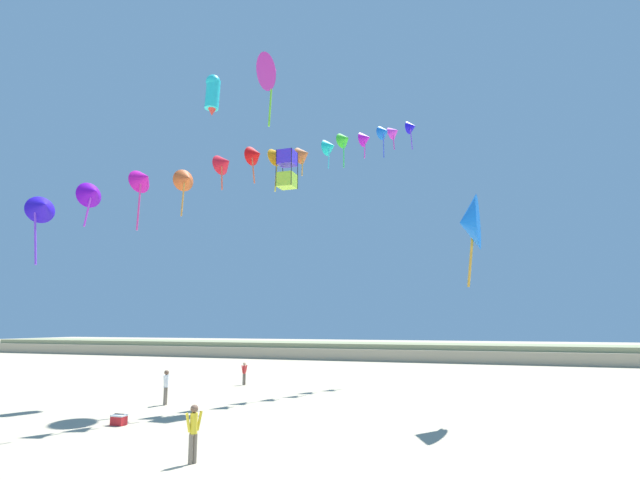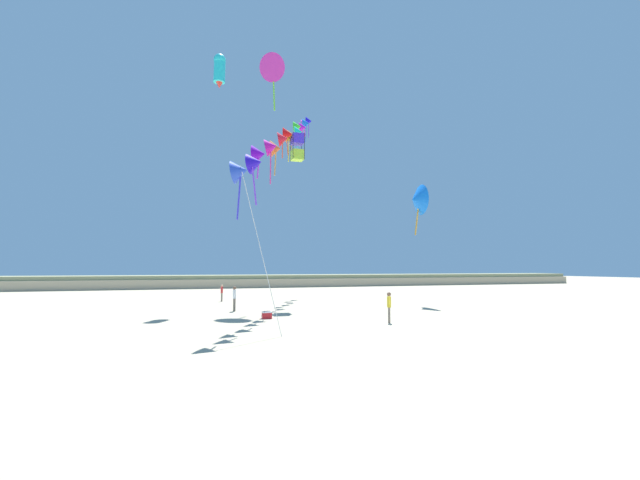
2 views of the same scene
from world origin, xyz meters
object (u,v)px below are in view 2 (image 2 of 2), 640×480
Objects in this scene: large_kite_outer_drift at (274,68)px; person_near_right at (234,297)px; large_kite_mid_trail at (220,70)px; large_kite_high_solo at (417,200)px; person_mid_center at (389,305)px; person_near_left at (222,292)px; large_kite_low_lead at (297,147)px; beach_cooler at (267,315)px.

person_near_right is at bearing -129.53° from large_kite_outer_drift.
large_kite_high_solo is (16.36, -3.69, -10.74)m from large_kite_mid_trail.
person_near_right is 11.75m from person_mid_center.
large_kite_low_lead is (5.45, -5.90, 12.18)m from person_near_left.
large_kite_outer_drift reaches higher than beach_cooler.
large_kite_high_solo is at bearing -10.55° from large_kite_low_lead.
person_near_left is 0.35× the size of large_kite_high_solo.
large_kite_outer_drift reaches higher than large_kite_low_lead.
beach_cooler is (1.41, -14.03, -0.67)m from person_near_left.
large_kite_low_lead is (5.38, 3.09, 12.04)m from person_near_right.
large_kite_mid_trail is at bearing 167.30° from large_kite_high_solo.
person_near_left is 14.12m from beach_cooler.
person_near_left is 19.13m from large_kite_high_solo.
large_kite_low_lead reaches higher than person_mid_center.
large_kite_low_lead is 0.51× the size of large_kite_high_solo.
large_kite_low_lead is 0.43× the size of large_kite_outer_drift.
person_near_right is 0.60× the size of large_kite_mid_trail.
large_kite_mid_trail reaches higher than person_mid_center.
large_kite_outer_drift is at bearing 76.33° from beach_cooler.
large_kite_low_lead reaches higher than person_near_right.
person_mid_center is 0.58× the size of large_kite_mid_trail.
person_near_left is at bearing 153.41° from large_kite_high_solo.
large_kite_high_solo is (15.54, -7.78, 7.99)m from person_near_left.
person_mid_center is 0.39× the size of large_kite_high_solo.
large_kite_mid_trail is at bearing -101.36° from person_near_left.
large_kite_mid_trail is 4.60m from large_kite_outer_drift.
large_kite_low_lead reaches higher than beach_cooler.
large_kite_high_solo is at bearing -12.70° from large_kite_mid_trail.
large_kite_outer_drift is at bearing 105.79° from person_mid_center.
person_near_left is 2.64× the size of beach_cooler.
person_near_right is 19.24m from large_kite_mid_trail.
large_kite_high_solo reaches higher than person_mid_center.
person_mid_center is at bearing -59.14° from large_kite_mid_trail.
large_kite_outer_drift reaches higher than person_mid_center.
large_kite_low_lead is at bearing 29.85° from person_near_right.
large_kite_outer_drift is 22.24m from beach_cooler.
beach_cooler is (-14.13, -6.25, -8.66)m from large_kite_high_solo.
large_kite_high_solo is at bearing -15.18° from large_kite_outer_drift.
large_kite_outer_drift is (3.71, -4.57, 19.33)m from person_near_left.
large_kite_mid_trail is 19.92m from large_kite_high_solo.
large_kite_outer_drift reaches higher than large_kite_high_solo.
large_kite_low_lead is at bearing 99.70° from person_mid_center.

